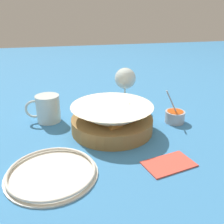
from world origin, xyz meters
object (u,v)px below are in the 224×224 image
(beer_mug, at_px, (48,109))
(side_plate, at_px, (52,172))
(wine_glass, at_px, (125,80))
(sauce_cup, at_px, (175,116))
(food_basket, at_px, (112,120))

(beer_mug, bearing_deg, side_plate, 91.34)
(wine_glass, height_order, side_plate, wine_glass)
(beer_mug, distance_m, side_plate, 0.33)
(sauce_cup, relative_size, beer_mug, 1.00)
(wine_glass, height_order, beer_mug, wine_glass)
(food_basket, distance_m, beer_mug, 0.24)
(sauce_cup, relative_size, wine_glass, 0.75)
(food_basket, bearing_deg, sauce_cup, -176.40)
(wine_glass, xyz_separation_m, beer_mug, (0.31, 0.08, -0.07))
(food_basket, height_order, beer_mug, beer_mug)
(food_basket, bearing_deg, side_plate, 45.20)
(food_basket, bearing_deg, beer_mug, -31.58)
(sauce_cup, relative_size, side_plate, 0.54)
(food_basket, height_order, sauce_cup, sauce_cup)
(sauce_cup, distance_m, wine_glass, 0.25)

